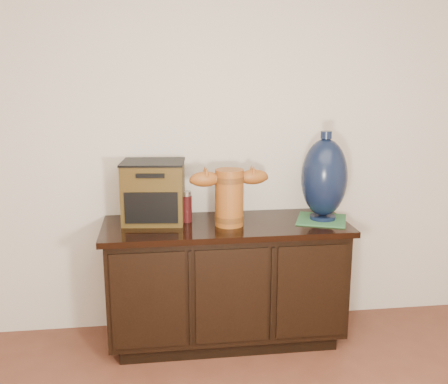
{
  "coord_description": "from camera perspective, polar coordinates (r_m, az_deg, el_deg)",
  "views": [
    {
      "loc": [
        -0.41,
        -0.74,
        1.65
      ],
      "look_at": [
        -0.02,
        2.18,
        0.96
      ],
      "focal_mm": 42.0,
      "sensor_mm": 36.0,
      "label": 1
    }
  ],
  "objects": [
    {
      "name": "spray_can",
      "position": [
        3.14,
        -4.1,
        -1.62
      ],
      "size": [
        0.06,
        0.06,
        0.19
      ],
      "color": "#540E10",
      "rests_on": "sideboard"
    },
    {
      "name": "lamp_base",
      "position": [
        3.18,
        10.86,
        1.51
      ],
      "size": [
        0.36,
        0.36,
        0.53
      ],
      "rotation": [
        0.0,
        0.0,
        -0.37
      ],
      "color": "black",
      "rests_on": "green_mat"
    },
    {
      "name": "terracotta_vessel",
      "position": [
        3.04,
        0.58,
        -0.22
      ],
      "size": [
        0.47,
        0.19,
        0.33
      ],
      "rotation": [
        0.0,
        0.0,
        0.1
      ],
      "color": "#9B531C",
      "rests_on": "sideboard"
    },
    {
      "name": "tv_radio",
      "position": [
        3.15,
        -7.66,
        0.03
      ],
      "size": [
        0.4,
        0.33,
        0.37
      ],
      "rotation": [
        0.0,
        0.0,
        -0.11
      ],
      "color": "#433010",
      "rests_on": "sideboard"
    },
    {
      "name": "green_mat",
      "position": [
        3.24,
        10.57,
        -2.97
      ],
      "size": [
        0.37,
        0.37,
        0.01
      ],
      "primitive_type": "cube",
      "rotation": [
        0.0,
        0.0,
        -0.37
      ],
      "color": "#2B6136",
      "rests_on": "sideboard"
    },
    {
      "name": "room",
      "position": [
        0.91,
        19.81,
        -10.03
      ],
      "size": [
        5.0,
        5.0,
        5.0
      ],
      "color": "#5A2E1F",
      "rests_on": "ground"
    },
    {
      "name": "sideboard",
      "position": [
        3.25,
        0.2,
        -9.68
      ],
      "size": [
        1.46,
        0.56,
        0.75
      ],
      "color": "black",
      "rests_on": "ground"
    }
  ]
}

